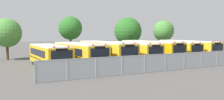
{
  "coord_description": "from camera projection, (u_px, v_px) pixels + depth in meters",
  "views": [
    {
      "loc": [
        -18.11,
        -27.41,
        3.77
      ],
      "look_at": [
        -2.66,
        0.0,
        1.6
      ],
      "focal_mm": 41.17,
      "sensor_mm": 36.0,
      "label": 1
    }
  ],
  "objects": [
    {
      "name": "school_bus_3",
      "position": [
        130.0,
        51.0,
        32.65
      ],
      "size": [
        2.61,
        10.35,
        2.62
      ],
      "rotation": [
        0.0,
        0.0,
        3.15
      ],
      "color": "yellow",
      "rests_on": "ground_plane"
    },
    {
      "name": "school_bus_5",
      "position": [
        170.0,
        49.0,
        36.31
      ],
      "size": [
        2.66,
        9.95,
        2.59
      ],
      "rotation": [
        0.0,
        0.0,
        3.16
      ],
      "color": "yellow",
      "rests_on": "ground_plane"
    },
    {
      "name": "school_bus_6",
      "position": [
        188.0,
        48.0,
        37.93
      ],
      "size": [
        2.68,
        10.68,
        2.68
      ],
      "rotation": [
        0.0,
        0.0,
        3.12
      ],
      "color": "yellow",
      "rests_on": "ground_plane"
    },
    {
      "name": "chainlink_fence",
      "position": [
        175.0,
        61.0,
        25.51
      ],
      "size": [
        27.51,
        0.07,
        1.71
      ],
      "color": "#9EA0A3",
      "rests_on": "ground_plane"
    },
    {
      "name": "tree_1",
      "position": [
        70.0,
        28.0,
        39.35
      ],
      "size": [
        3.6,
        3.6,
        6.22
      ],
      "color": "#4C3823",
      "rests_on": "ground_plane"
    },
    {
      "name": "tree_0",
      "position": [
        5.0,
        32.0,
        34.97
      ],
      "size": [
        4.27,
        3.97,
        5.69
      ],
      "color": "#4C3823",
      "rests_on": "ground_plane"
    },
    {
      "name": "school_bus_2",
      "position": [
        106.0,
        51.0,
        31.17
      ],
      "size": [
        2.84,
        11.16,
        2.76
      ],
      "rotation": [
        0.0,
        0.0,
        3.12
      ],
      "color": "yellow",
      "rests_on": "ground_plane"
    },
    {
      "name": "tree_2",
      "position": [
        128.0,
        31.0,
        45.78
      ],
      "size": [
        4.89,
        4.89,
        6.43
      ],
      "color": "#4C3823",
      "rests_on": "ground_plane"
    },
    {
      "name": "school_bus_4",
      "position": [
        151.0,
        50.0,
        34.69
      ],
      "size": [
        2.65,
        11.02,
        2.72
      ],
      "rotation": [
        0.0,
        0.0,
        3.16
      ],
      "color": "#EAA80C",
      "rests_on": "ground_plane"
    },
    {
      "name": "school_bus_0",
      "position": [
        50.0,
        55.0,
        27.95
      ],
      "size": [
        2.81,
        9.49,
        2.51
      ],
      "rotation": [
        0.0,
        0.0,
        3.12
      ],
      "color": "yellow",
      "rests_on": "ground_plane"
    },
    {
      "name": "school_bus_1",
      "position": [
        79.0,
        53.0,
        29.56
      ],
      "size": [
        2.57,
        10.92,
        2.65
      ],
      "rotation": [
        0.0,
        0.0,
        3.14
      ],
      "color": "yellow",
      "rests_on": "ground_plane"
    },
    {
      "name": "ground_plane",
      "position": [
        130.0,
        62.0,
        32.95
      ],
      "size": [
        160.0,
        160.0,
        0.0
      ],
      "primitive_type": "plane",
      "color": "#514F4C"
    },
    {
      "name": "tree_3",
      "position": [
        163.0,
        31.0,
        48.42
      ],
      "size": [
        3.95,
        3.95,
        6.03
      ],
      "color": "#4C3823",
      "rests_on": "ground_plane"
    }
  ]
}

